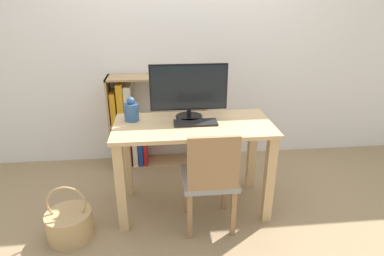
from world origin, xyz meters
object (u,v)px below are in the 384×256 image
keyboard (196,123)px  vase (131,111)px  chair (210,177)px  bookshelf (140,127)px  basket (70,224)px  monitor (189,90)px

keyboard → vase: size_ratio=1.74×
vase → chair: (0.57, -0.42, -0.39)m
bookshelf → basket: bookshelf is taller
keyboard → bookshelf: bearing=120.5°
monitor → chair: (0.11, -0.44, -0.55)m
bookshelf → vase: bearing=-90.6°
monitor → keyboard: monitor is taller
bookshelf → basket: 1.25m
vase → basket: vase is taller
chair → basket: bearing=-174.1°
monitor → basket: bearing=-155.1°
bookshelf → keyboard: bearing=-59.5°
vase → chair: vase is taller
basket → chair: bearing=-0.1°
chair → basket: 1.10m
keyboard → chair: (0.08, -0.29, -0.32)m
monitor → chair: size_ratio=0.75×
monitor → chair: 0.71m
bookshelf → basket: size_ratio=2.27×
keyboard → monitor: bearing=104.3°
keyboard → chair: bearing=-75.0°
monitor → vase: 0.48m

